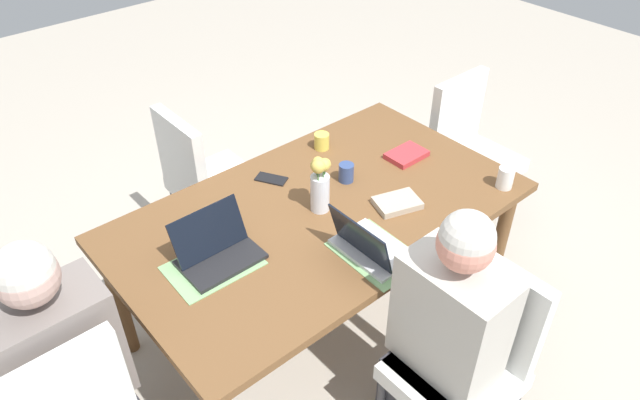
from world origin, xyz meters
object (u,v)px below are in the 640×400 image
(person_head_left_left_mid, at_px, (72,383))
(laptop_head_left_left_mid, at_px, (217,251))
(coffee_mug_near_left, at_px, (346,173))
(book_red_cover, at_px, (407,155))
(coffee_mug_centre_left, at_px, (322,141))
(person_near_left_near, at_px, (445,349))
(phone_black, at_px, (271,179))
(chair_near_left_near, at_px, (468,353))
(book_blue_cover, at_px, (397,203))
(coffee_mug_near_right, at_px, (505,178))
(dining_table, at_px, (320,221))
(flower_vase, at_px, (320,181))
(chair_far_right_near, at_px, (204,177))
(chair_head_right_left_far, at_px, (468,146))
(laptop_near_left_near, at_px, (369,246))

(person_head_left_left_mid, distance_m, laptop_head_left_left_mid, 0.71)
(laptop_head_left_left_mid, bearing_deg, coffee_mug_near_left, 4.77)
(laptop_head_left_left_mid, bearing_deg, book_red_cover, 0.67)
(coffee_mug_centre_left, xyz_separation_m, book_red_cover, (0.27, -0.35, -0.03))
(person_near_left_near, bearing_deg, coffee_mug_near_left, 72.19)
(laptop_head_left_left_mid, height_order, phone_black, laptop_head_left_left_mid)
(chair_near_left_near, distance_m, book_blue_cover, 0.73)
(book_red_cover, bearing_deg, coffee_mug_near_right, -70.99)
(dining_table, height_order, book_blue_cover, book_blue_cover)
(book_blue_cover, bearing_deg, chair_near_left_near, -93.02)
(dining_table, bearing_deg, flower_vase, 76.26)
(person_head_left_left_mid, height_order, coffee_mug_centre_left, person_head_left_left_mid)
(chair_far_right_near, bearing_deg, chair_head_right_left_far, -28.85)
(chair_near_left_near, distance_m, chair_far_right_near, 1.70)
(person_near_left_near, relative_size, person_head_left_left_mid, 1.00)
(person_head_left_left_mid, relative_size, book_red_cover, 5.97)
(dining_table, bearing_deg, person_near_left_near, -93.10)
(laptop_head_left_left_mid, height_order, laptop_near_left_near, laptop_near_left_near)
(chair_far_right_near, bearing_deg, person_near_left_near, -87.45)
(chair_far_right_near, relative_size, book_red_cover, 4.50)
(chair_head_right_left_far, bearing_deg, flower_vase, -175.71)
(chair_near_left_near, relative_size, coffee_mug_centre_left, 10.74)
(flower_vase, xyz_separation_m, phone_black, (-0.03, 0.32, -0.15))
(person_near_left_near, distance_m, phone_black, 1.13)
(chair_far_right_near, bearing_deg, book_red_cover, -48.20)
(laptop_near_left_near, height_order, book_blue_cover, laptop_near_left_near)
(coffee_mug_centre_left, relative_size, book_red_cover, 0.42)
(coffee_mug_near_right, distance_m, coffee_mug_centre_left, 0.93)
(dining_table, bearing_deg, coffee_mug_near_left, 19.70)
(chair_near_left_near, height_order, flower_vase, flower_vase)
(chair_near_left_near, bearing_deg, laptop_head_left_left_mid, 122.75)
(laptop_head_left_left_mid, height_order, coffee_mug_near_right, laptop_head_left_left_mid)
(book_blue_cover, bearing_deg, chair_far_right_near, 128.82)
(person_head_left_left_mid, distance_m, book_blue_cover, 1.51)
(chair_head_right_left_far, bearing_deg, coffee_mug_near_right, -131.52)
(person_near_left_near, bearing_deg, book_red_cover, 51.69)
(phone_black, bearing_deg, coffee_mug_near_left, -161.29)
(dining_table, distance_m, phone_black, 0.34)
(chair_near_left_near, height_order, book_red_cover, chair_near_left_near)
(phone_black, bearing_deg, coffee_mug_near_right, -163.31)
(laptop_head_left_left_mid, bearing_deg, dining_table, -2.31)
(chair_head_right_left_far, distance_m, coffee_mug_centre_left, 0.99)
(laptop_head_left_left_mid, distance_m, coffee_mug_near_left, 0.77)
(chair_head_right_left_far, height_order, book_red_cover, chair_head_right_left_far)
(flower_vase, height_order, coffee_mug_centre_left, flower_vase)
(coffee_mug_near_left, relative_size, coffee_mug_near_right, 0.86)
(flower_vase, bearing_deg, chair_head_right_left_far, 4.29)
(person_head_left_left_mid, height_order, flower_vase, person_head_left_left_mid)
(laptop_near_left_near, relative_size, coffee_mug_centre_left, 3.82)
(chair_far_right_near, bearing_deg, laptop_near_left_near, -86.55)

